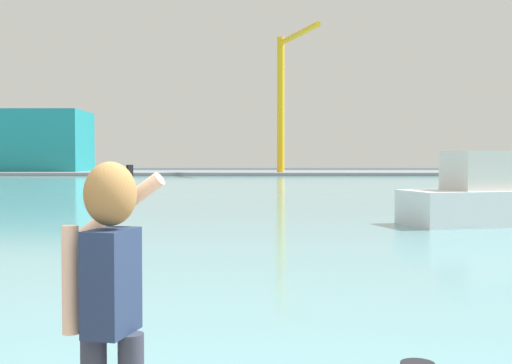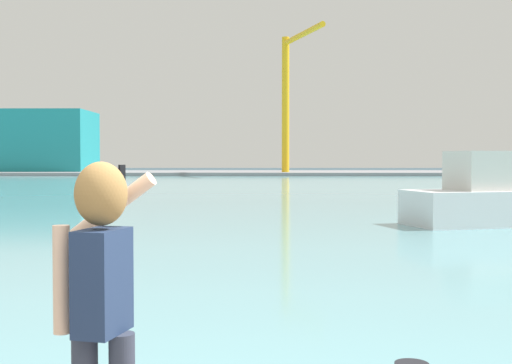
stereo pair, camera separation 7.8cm
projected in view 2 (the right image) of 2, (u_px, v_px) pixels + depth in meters
ground_plane at (259, 187)px, 53.12m from camera, size 220.00×220.00×0.00m
harbor_water at (260, 185)px, 55.11m from camera, size 140.00×100.00×0.02m
far_shore_dock at (260, 173)px, 95.08m from camera, size 140.00×20.00×0.43m
person_photographer at (101, 288)px, 3.55m from camera, size 0.53×0.57×1.74m
boat_moored at (510, 199)px, 22.29m from camera, size 7.84×4.22×2.45m
warehouse_left at (37, 141)px, 97.17m from camera, size 15.67×11.06×8.76m
port_crane at (290, 87)px, 87.88m from camera, size 4.67×13.24×18.18m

